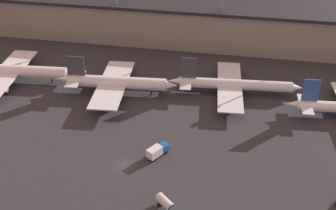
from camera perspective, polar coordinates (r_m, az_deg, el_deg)
ground at (r=110.51m, az=-6.03°, el=-8.13°), size 600.00×600.00×0.00m
terminal_building at (r=175.55m, az=1.25°, el=11.50°), size 205.71×25.90×16.56m
airplane_0 at (r=154.53m, az=-20.41°, el=4.32°), size 46.36×33.36×14.58m
airplane_1 at (r=138.47m, az=-7.04°, el=2.95°), size 40.38×32.15×12.76m
airplane_2 at (r=139.06m, az=8.88°, el=2.68°), size 43.74×33.05×12.28m
service_vehicle_1 at (r=111.69m, az=-1.48°, el=-6.22°), size 5.53×6.84×3.15m
service_vehicle_2 at (r=97.29m, az=0.09°, el=-13.51°), size 7.08×6.63×2.93m
lamp_post_1 at (r=169.70m, az=-6.94°, el=12.64°), size 1.80×1.80×22.02m
lamp_post_2 at (r=162.22m, az=7.23°, el=12.14°), size 1.80×1.80×24.28m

